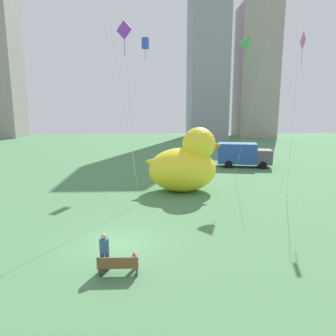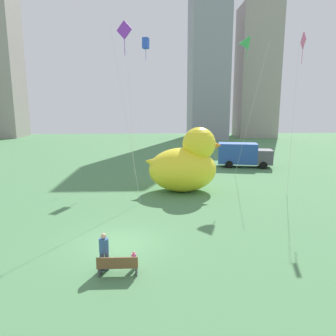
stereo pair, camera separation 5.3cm
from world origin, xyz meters
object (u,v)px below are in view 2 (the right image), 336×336
object	(u,v)px
park_bench	(118,265)
person_adult	(104,250)
kite_blue	(145,44)
kite_purple	(124,39)
person_child	(134,259)
kite_green	(247,41)
giant_inflatable_duck	(185,164)
box_truck	(243,155)
kite_pink	(302,48)

from	to	relation	value
park_bench	person_adult	world-z (taller)	person_adult
kite_blue	kite_purple	xyz separation A→B (m)	(-1.18, -11.79, -1.80)
park_bench	person_adult	bearing A→B (deg)	140.51
park_bench	kite_purple	world-z (taller)	kite_purple
person_adult	person_child	size ratio (longest dim) A/B	2.00
park_bench	kite_green	distance (m)	24.27
giant_inflatable_duck	kite_blue	xyz separation A→B (m)	(-3.46, 9.04, 11.29)
person_adult	giant_inflatable_duck	world-z (taller)	giant_inflatable_duck
person_adult	giant_inflatable_duck	distance (m)	14.18
person_child	kite_green	xyz separation A→B (m)	(9.60, 17.50, 12.59)
kite_blue	kite_green	size ratio (longest dim) A/B	1.03
box_truck	kite_green	xyz separation A→B (m)	(-1.99, -6.50, 11.62)
kite_blue	park_bench	bearing A→B (deg)	-91.91
park_bench	kite_green	xyz separation A→B (m)	(10.26, 18.04, 12.59)
kite_purple	kite_green	bearing A→B (deg)	33.30
park_bench	person_child	distance (m)	0.85
kite_pink	giant_inflatable_duck	bearing A→B (deg)	171.27
person_child	giant_inflatable_duck	distance (m)	13.84
box_truck	kite_blue	distance (m)	16.83
person_child	kite_green	bearing A→B (deg)	61.25
person_child	kite_blue	size ratio (longest dim) A/B	0.06
kite_purple	person_child	bearing A→B (deg)	-84.12
person_child	giant_inflatable_duck	bearing A→B (deg)	74.94
kite_purple	park_bench	bearing A→B (deg)	-87.82
kite_pink	box_truck	bearing A→B (deg)	93.35
person_adult	kite_purple	distance (m)	15.11
park_bench	person_adult	distance (m)	0.96
kite_purple	kite_pink	bearing A→B (deg)	6.03
box_truck	kite_pink	world-z (taller)	kite_pink
park_bench	kite_purple	xyz separation A→B (m)	(-0.42, 11.02, 11.34)
person_child	giant_inflatable_duck	world-z (taller)	giant_inflatable_duck
person_adult	kite_blue	distance (m)	25.67
person_child	giant_inflatable_duck	xyz separation A→B (m)	(3.56, 13.24, 1.86)
person_child	kite_purple	size ratio (longest dim) A/B	0.07
kite_green	kite_purple	bearing A→B (deg)	-146.70
person_adult	kite_green	world-z (taller)	kite_green
park_bench	kite_purple	bearing A→B (deg)	92.18
kite_green	park_bench	bearing A→B (deg)	-119.64
box_truck	kite_blue	xyz separation A→B (m)	(-11.50, -1.72, 12.17)
kite_blue	kite_purple	size ratio (longest dim) A/B	1.09
giant_inflatable_duck	kite_green	distance (m)	13.04
person_adult	kite_green	bearing A→B (deg)	58.08
person_adult	kite_pink	bearing A→B (deg)	41.18
person_child	kite_purple	world-z (taller)	kite_purple
kite_purple	giant_inflatable_duck	bearing A→B (deg)	30.69
person_adult	kite_pink	xyz separation A→B (m)	(13.61, 11.90, 10.57)
park_bench	person_adult	size ratio (longest dim) A/B	1.02
box_truck	kite_purple	distance (m)	21.23
giant_inflatable_duck	kite_pink	world-z (taller)	kite_pink
kite_pink	kite_purple	size ratio (longest dim) A/B	0.97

